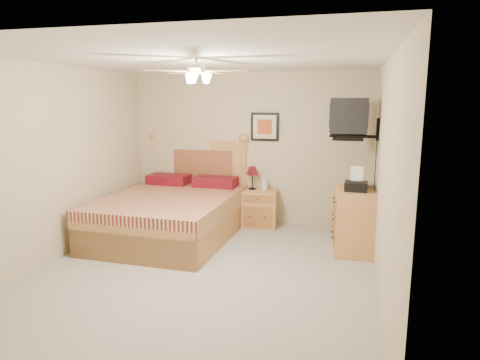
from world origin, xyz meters
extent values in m
plane|color=gray|center=(0.00, 0.00, 0.00)|extent=(4.50, 4.50, 0.00)
cube|color=white|center=(0.00, 0.00, 2.50)|extent=(4.00, 4.50, 0.04)
cube|color=#BBAB8A|center=(0.00, 2.25, 1.25)|extent=(4.00, 0.04, 2.50)
cube|color=#BBAB8A|center=(0.00, -2.25, 1.25)|extent=(4.00, 0.04, 2.50)
cube|color=#BBAB8A|center=(-2.00, 0.00, 1.25)|extent=(0.04, 4.50, 2.50)
cube|color=#BBAB8A|center=(2.00, 0.00, 1.25)|extent=(0.04, 4.50, 2.50)
cube|color=#B37B47|center=(0.24, 2.00, 0.30)|extent=(0.58, 0.45, 0.60)
imported|color=silver|center=(0.32, 2.03, 0.72)|extent=(0.09, 0.09, 0.24)
cube|color=black|center=(0.27, 2.23, 1.62)|extent=(0.46, 0.04, 0.46)
cube|color=#B5703A|center=(1.73, 1.17, 0.43)|extent=(0.57, 0.77, 0.87)
imported|color=#AEA58E|center=(1.73, 1.38, 0.88)|extent=(0.19, 0.25, 0.02)
imported|color=tan|center=(1.75, 1.40, 0.90)|extent=(0.31, 0.36, 0.02)
camera|label=1|loc=(1.64, -4.65, 2.06)|focal=32.00mm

